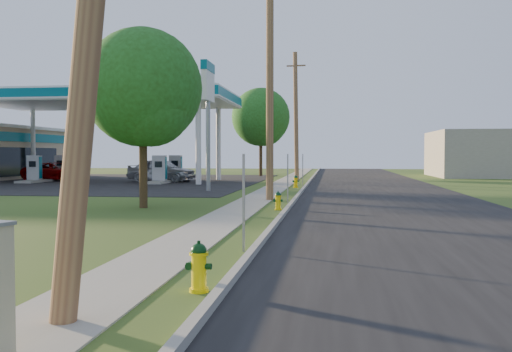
{
  "coord_description": "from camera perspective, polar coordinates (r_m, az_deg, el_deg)",
  "views": [
    {
      "loc": [
        2.03,
        -7.27,
        2.0
      ],
      "look_at": [
        0.0,
        8.0,
        1.4
      ],
      "focal_mm": 40.0,
      "sensor_mm": 36.0,
      "label": 1
    }
  ],
  "objects": [
    {
      "name": "curb",
      "position": [
        17.44,
        2.5,
        -4.11
      ],
      "size": [
        0.15,
        120.0,
        0.15
      ],
      "primitive_type": "cube",
      "color": "gray",
      "rests_on": "ground"
    },
    {
      "name": "forecourt",
      "position": [
        43.25,
        -17.08,
        -0.51
      ],
      "size": [
        26.0,
        28.0,
        0.02
      ],
      "primitive_type": "cube",
      "color": "black",
      "rests_on": "ground"
    },
    {
      "name": "tree_verge",
      "position": [
        21.47,
        -11.08,
        8.25
      ],
      "size": [
        4.38,
        4.38,
        6.63
      ],
      "color": "#352416",
      "rests_on": "ground"
    },
    {
      "name": "gas_canopy",
      "position": [
        42.59,
        -14.7,
        7.4
      ],
      "size": [
        18.18,
        9.18,
        6.4
      ],
      "color": "silver",
      "rests_on": "ground"
    },
    {
      "name": "price_pylon",
      "position": [
        30.67,
        -4.83,
        8.65
      ],
      "size": [
        0.34,
        2.04,
        6.85
      ],
      "color": "gray",
      "rests_on": "ground"
    },
    {
      "name": "utility_pole_far",
      "position": [
        42.44,
        4.02,
        6.01
      ],
      "size": [
        1.4,
        0.32,
        9.5
      ],
      "color": "brown",
      "rests_on": "ground"
    },
    {
      "name": "ground_plane",
      "position": [
        7.8,
        -7.95,
        -12.63
      ],
      "size": [
        140.0,
        140.0,
        0.0
      ],
      "primitive_type": "plane",
      "color": "#284615",
      "rests_on": "ground"
    },
    {
      "name": "fuel_pump_nw",
      "position": [
        42.56,
        -21.28,
        0.35
      ],
      "size": [
        1.2,
        3.2,
        1.9
      ],
      "color": "gray",
      "rests_on": "ground"
    },
    {
      "name": "hydrant_mid",
      "position": [
        20.31,
        2.23,
        -2.49
      ],
      "size": [
        0.34,
        0.31,
        0.67
      ],
      "color": "yellow",
      "rests_on": "ground"
    },
    {
      "name": "car_silver",
      "position": [
        41.08,
        -9.43,
        0.57
      ],
      "size": [
        5.21,
        2.98,
        1.67
      ],
      "primitive_type": "imported",
      "rotation": [
        0.0,
        0.0,
        1.35
      ],
      "color": "#ADAFB4",
      "rests_on": "ground"
    },
    {
      "name": "road",
      "position": [
        17.55,
        15.66,
        -4.36
      ],
      "size": [
        8.0,
        120.0,
        0.02
      ],
      "primitive_type": "cube",
      "color": "black",
      "rests_on": "ground"
    },
    {
      "name": "utility_pole_mid",
      "position": [
        24.59,
        1.39,
        9.13
      ],
      "size": [
        1.4,
        0.32,
        9.8
      ],
      "color": "brown",
      "rests_on": "ground"
    },
    {
      "name": "sidewalk",
      "position": [
        17.69,
        -3.17,
        -4.22
      ],
      "size": [
        1.5,
        120.0,
        0.03
      ],
      "primitive_type": "cube",
      "color": "gray",
      "rests_on": "ground"
    },
    {
      "name": "fuel_pump_ne",
      "position": [
        39.03,
        -9.62,
        0.32
      ],
      "size": [
        1.2,
        3.2,
        1.9
      ],
      "color": "gray",
      "rests_on": "ground"
    },
    {
      "name": "fuel_pump_sw",
      "position": [
        46.11,
        -18.88,
        0.52
      ],
      "size": [
        1.2,
        3.2,
        1.9
      ],
      "color": "gray",
      "rests_on": "ground"
    },
    {
      "name": "sign_post_far",
      "position": [
        35.52,
        4.69,
        0.61
      ],
      "size": [
        0.05,
        0.04,
        2.0
      ],
      "primitive_type": "cube",
      "color": "gray",
      "rests_on": "ground"
    },
    {
      "name": "sign_post_near",
      "position": [
        11.65,
        -1.24,
        -2.69
      ],
      "size": [
        0.05,
        0.04,
        2.0
      ],
      "primitive_type": "cube",
      "color": "gray",
      "rests_on": "ground"
    },
    {
      "name": "fuel_pump_se",
      "position": [
        42.86,
        -8.04,
        0.5
      ],
      "size": [
        1.2,
        3.2,
        1.9
      ],
      "color": "gray",
      "rests_on": "ground"
    },
    {
      "name": "hydrant_near",
      "position": [
        8.36,
        -5.74,
        -9.04
      ],
      "size": [
        0.38,
        0.34,
        0.75
      ],
      "color": "#FFE209",
      "rests_on": "ground"
    },
    {
      "name": "sign_post_mid",
      "position": [
        23.35,
        3.19,
        -0.23
      ],
      "size": [
        0.05,
        0.04,
        2.0
      ],
      "primitive_type": "cube",
      "color": "gray",
      "rests_on": "ground"
    },
    {
      "name": "tree_lot",
      "position": [
        51.32,
        0.58,
        5.7
      ],
      "size": [
        5.23,
        5.23,
        7.93
      ],
      "color": "#352416",
      "rests_on": "ground"
    },
    {
      "name": "car_red",
      "position": [
        44.65,
        -19.37,
        0.41
      ],
      "size": [
        5.18,
        2.92,
        1.37
      ],
      "primitive_type": "imported",
      "rotation": [
        0.0,
        0.0,
        1.43
      ],
      "color": "#7A0302",
      "rests_on": "ground"
    },
    {
      "name": "hydrant_far",
      "position": [
        33.72,
        3.99,
        -0.55
      ],
      "size": [
        0.39,
        0.35,
        0.76
      ],
      "color": "#F2BF05",
      "rests_on": "ground"
    }
  ]
}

